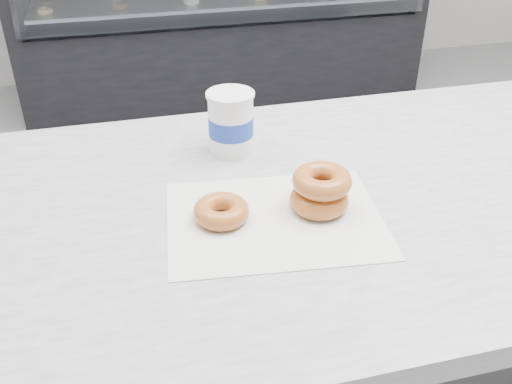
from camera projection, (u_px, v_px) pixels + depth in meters
ground at (341, 307)px, 2.02m from camera, size 5.00×5.00×0.00m
counter at (455, 341)px, 1.28m from camera, size 3.06×0.76×0.90m
display_case at (220, 12)px, 3.49m from camera, size 2.40×0.74×1.25m
wax_paper at (275, 219)px, 0.91m from camera, size 0.37×0.30×0.00m
donut_single at (221, 211)px, 0.90m from camera, size 0.09×0.09×0.03m
donut_stack at (320, 190)px, 0.92m from camera, size 0.11×0.11×0.07m
coffee_cup at (231, 122)px, 1.07m from camera, size 0.09×0.09×0.12m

